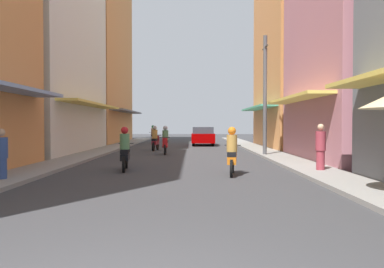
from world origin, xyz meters
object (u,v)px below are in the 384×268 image
(motorbike_orange, at_px, (234,154))
(utility_pole, at_px, (267,95))
(pedestrian_crossing, at_px, (3,156))
(parked_car, at_px, (204,136))
(pedestrian_far, at_px, (322,149))
(motorbike_red, at_px, (167,141))
(motorbike_black, at_px, (127,151))
(motorbike_maroon, at_px, (157,139))
(motorbike_silver, at_px, (154,135))

(motorbike_orange, xyz_separation_m, utility_pole, (2.42, 7.13, 2.46))
(motorbike_orange, relative_size, pedestrian_crossing, 1.17)
(parked_car, distance_m, pedestrian_far, 17.71)
(utility_pole, bearing_deg, motorbike_red, 161.61)
(pedestrian_crossing, bearing_deg, motorbike_orange, 14.42)
(motorbike_orange, distance_m, utility_pole, 7.92)
(pedestrian_crossing, bearing_deg, utility_pole, 44.16)
(motorbike_black, distance_m, motorbike_maroon, 10.44)
(motorbike_orange, xyz_separation_m, parked_car, (-0.44, 17.79, 0.04))
(motorbike_red, xyz_separation_m, motorbike_silver, (-1.88, 11.70, 0.00))
(motorbike_black, bearing_deg, motorbike_silver, 92.86)
(motorbike_maroon, bearing_deg, motorbike_orange, -72.75)
(motorbike_black, bearing_deg, parked_car, 78.83)
(motorbike_orange, xyz_separation_m, pedestrian_crossing, (-6.70, -1.72, 0.06))
(motorbike_silver, xyz_separation_m, motorbike_black, (0.97, -19.35, 0.00))
(motorbike_red, xyz_separation_m, motorbike_black, (-0.91, -7.65, 0.00))
(motorbike_black, bearing_deg, pedestrian_far, -6.69)
(pedestrian_crossing, relative_size, utility_pole, 0.25)
(pedestrian_far, xyz_separation_m, pedestrian_crossing, (-9.73, -2.15, -0.07))
(motorbike_red, xyz_separation_m, utility_pole, (5.23, -1.74, 2.46))
(utility_pole, bearing_deg, pedestrian_crossing, -135.84)
(parked_car, bearing_deg, pedestrian_far, -78.67)
(parked_car, relative_size, pedestrian_crossing, 2.68)
(motorbike_red, bearing_deg, motorbike_silver, 99.12)
(pedestrian_far, height_order, pedestrian_crossing, pedestrian_far)
(pedestrian_far, bearing_deg, motorbike_silver, 110.97)
(motorbike_orange, distance_m, motorbike_silver, 21.09)
(motorbike_maroon, bearing_deg, parked_car, 62.61)
(utility_pole, bearing_deg, parked_car, 105.03)
(motorbike_red, xyz_separation_m, motorbike_orange, (2.80, -8.87, 0.00))
(motorbike_red, relative_size, pedestrian_crossing, 1.18)
(motorbike_orange, height_order, motorbike_silver, same)
(motorbike_orange, bearing_deg, pedestrian_far, 7.99)
(motorbike_silver, distance_m, utility_pole, 15.39)
(motorbike_silver, xyz_separation_m, pedestrian_far, (7.72, -20.14, 0.13))
(motorbike_silver, bearing_deg, motorbike_black, -87.14)
(parked_car, xyz_separation_m, pedestrian_far, (3.48, -17.37, 0.10))
(motorbike_black, height_order, pedestrian_crossing, motorbike_black)
(motorbike_red, relative_size, utility_pole, 0.29)
(motorbike_silver, relative_size, motorbike_black, 0.99)
(motorbike_red, height_order, motorbike_orange, same)
(motorbike_black, bearing_deg, utility_pole, 43.94)
(motorbike_maroon, bearing_deg, utility_pole, -36.84)
(motorbike_black, relative_size, pedestrian_far, 1.08)
(pedestrian_far, bearing_deg, utility_pole, 95.26)
(motorbike_maroon, height_order, utility_pole, utility_pole)
(motorbike_silver, height_order, parked_car, motorbike_silver)
(motorbike_orange, bearing_deg, motorbike_maroon, 107.25)
(motorbike_black, bearing_deg, motorbike_red, 83.21)
(parked_car, bearing_deg, motorbike_red, -104.83)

